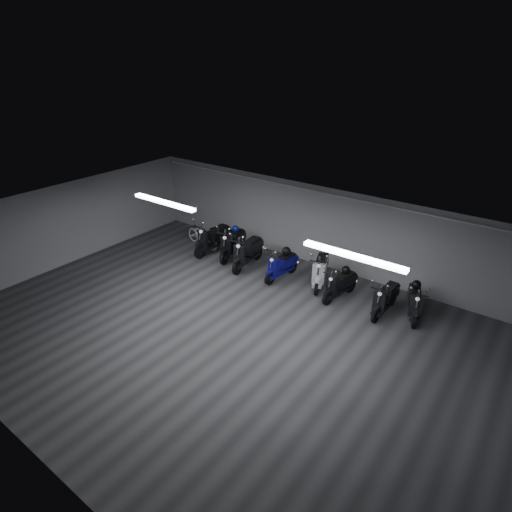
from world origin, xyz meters
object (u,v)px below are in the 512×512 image
Objects in this scene: helmet_0 at (286,251)px; helmet_3 at (417,285)px; scooter_6 at (321,265)px; scooter_9 at (415,297)px; scooter_0 at (213,234)px; helmet_1 at (236,229)px; scooter_4 at (281,262)px; scooter_1 at (232,239)px; helmet_2 at (346,270)px; scooter_8 at (386,294)px; bicycle at (202,233)px; scooter_3 at (247,247)px; scooter_7 at (340,281)px.

helmet_0 reaches higher than helmet_3.
scooter_6 is 6.35× the size of helmet_0.
scooter_9 is 5.71× the size of helmet_0.
scooter_0 is 7.94× the size of helmet_1.
scooter_0 reaches higher than scooter_4.
scooter_4 is at bearing 1.42° from scooter_0.
scooter_4 is 1.00× the size of scooter_9.
helmet_2 is (4.42, -0.05, 0.17)m from scooter_1.
scooter_8 is (3.47, 0.05, 0.01)m from scooter_4.
scooter_0 is 5.24m from helmet_2.
scooter_0 is 4.32m from scooter_6.
bicycle is (-0.70, 0.17, -0.19)m from scooter_0.
scooter_3 reaches higher than scooter_8.
scooter_7 is (0.87, -0.37, -0.08)m from scooter_6.
scooter_1 is 6.40m from helmet_3.
scooter_1 is at bearing -78.08° from helmet_1.
helmet_3 is (5.50, 0.58, 0.17)m from scooter_3.
scooter_6 reaches higher than bicycle.
scooter_8 is at bearing -5.30° from scooter_3.
scooter_9 is 6.54m from helmet_1.
helmet_0 is (3.14, 0.05, 0.18)m from scooter_0.
scooter_8 is at bearing -175.02° from scooter_9.
helmet_2 is (5.23, 0.06, 0.15)m from scooter_0.
scooter_6 is 7.18× the size of helmet_3.
helmet_0 reaches higher than helmet_2.
scooter_4 reaches higher than helmet_0.
bicycle is (-3.81, 0.35, -0.08)m from scooter_4.
scooter_3 is 1.12m from helmet_1.
bicycle is at bearing 178.24° from helmet_0.
scooter_6 is 1.13× the size of scooter_7.
helmet_3 reaches higher than helmet_2.
bicycle is at bearing 159.81° from scooter_9.
scooter_9 is 4.17m from helmet_0.
scooter_1 is 7.66× the size of helmet_1.
scooter_0 is 6.77× the size of helmet_0.
scooter_4 is 6.71× the size of helmet_1.
scooter_7 is 0.98× the size of scooter_9.
scooter_3 is at bearing -0.56° from scooter_0.
scooter_1 reaches higher than helmet_2.
scooter_1 is 2.31m from scooter_4.
scooter_3 is at bearing -168.73° from scooter_7.
scooter_7 is 6.34× the size of helmet_3.
scooter_6 reaches higher than scooter_8.
scooter_0 is at bearing -176.26° from scooter_4.
scooter_8 is at bearing -138.64° from helmet_3.
scooter_6 is 5.02m from bicycle.
scooter_9 is (7.29, 0.20, -0.12)m from scooter_0.
scooter_4 is at bearing -173.54° from helmet_2.
scooter_9 is 6.45× the size of helmet_2.
scooter_8 is at bearing 12.43° from scooter_7.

